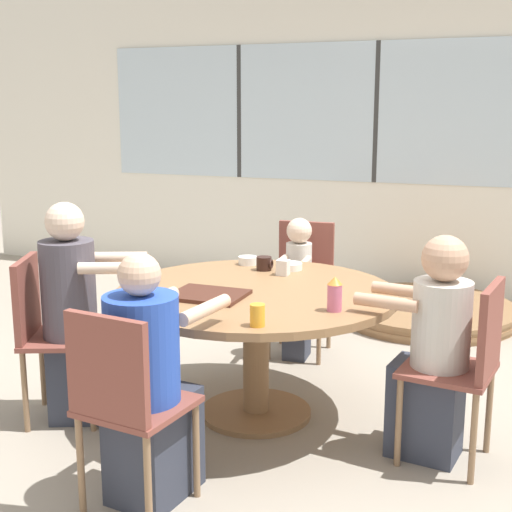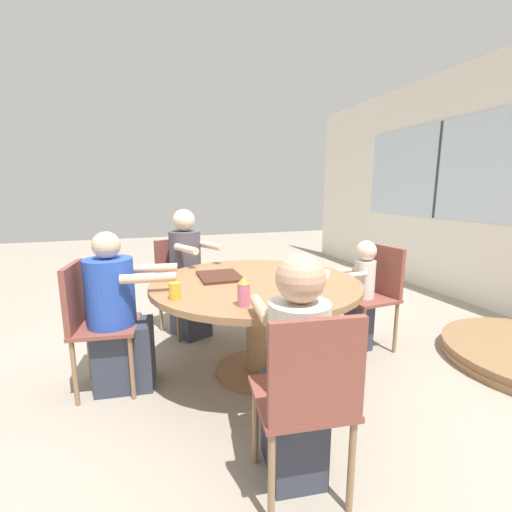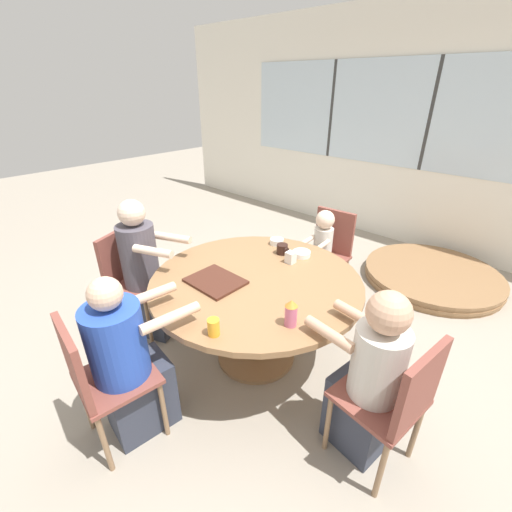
# 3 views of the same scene
# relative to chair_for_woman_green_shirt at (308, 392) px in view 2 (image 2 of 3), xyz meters

# --- Properties ---
(ground_plane) EXTENTS (16.00, 16.00, 0.00)m
(ground_plane) POSITION_rel_chair_for_woman_green_shirt_xyz_m (-1.10, 0.15, -0.53)
(ground_plane) COLOR gray
(dining_table) EXTENTS (1.48, 1.48, 0.71)m
(dining_table) POSITION_rel_chair_for_woman_green_shirt_xyz_m (-1.10, 0.15, 0.05)
(dining_table) COLOR olive
(dining_table) RESTS_ON ground_plane
(chair_for_woman_green_shirt) EXTENTS (0.45, 0.45, 0.88)m
(chair_for_woman_green_shirt) POSITION_rel_chair_for_woman_green_shirt_xyz_m (0.00, 0.00, 0.00)
(chair_for_woman_green_shirt) COLOR brown
(chair_for_woman_green_shirt) RESTS_ON ground_plane
(chair_for_man_blue_shirt) EXTENTS (0.45, 0.45, 0.88)m
(chair_for_man_blue_shirt) POSITION_rel_chair_for_woman_green_shirt_xyz_m (-1.24, -0.95, 0.00)
(chair_for_man_blue_shirt) COLOR brown
(chair_for_man_blue_shirt) RESTS_ON ground_plane
(chair_for_man_teal_shirt) EXTENTS (0.52, 0.52, 0.88)m
(chair_for_man_teal_shirt) POSITION_rel_chair_for_woman_green_shirt_xyz_m (-2.13, -0.28, 0.00)
(chair_for_man_teal_shirt) COLOR brown
(chair_for_man_teal_shirt) RESTS_ON ground_plane
(chair_for_toddler) EXTENTS (0.43, 0.43, 0.88)m
(chair_for_toddler) POSITION_rel_chair_for_woman_green_shirt_xyz_m (-1.19, 1.26, 0.00)
(chair_for_toddler) COLOR brown
(chair_for_toddler) RESTS_ON ground_plane
(person_woman_green_shirt) EXTENTS (0.53, 0.34, 1.08)m
(person_woman_green_shirt) POSITION_rel_chair_for_woman_green_shirt_xyz_m (-0.16, 0.02, -0.02)
(person_woman_green_shirt) COLOR #333847
(person_woman_green_shirt) RESTS_ON ground_plane
(person_man_blue_shirt) EXTENTS (0.38, 0.61, 1.08)m
(person_man_blue_shirt) POSITION_rel_chair_for_woman_green_shirt_xyz_m (-1.22, -0.79, -0.05)
(person_man_blue_shirt) COLOR #333847
(person_man_blue_shirt) RESTS_ON ground_plane
(person_man_teal_shirt) EXTENTS (0.58, 0.46, 1.17)m
(person_man_teal_shirt) POSITION_rel_chair_for_woman_green_shirt_xyz_m (-1.98, -0.22, 0.01)
(person_man_teal_shirt) COLOR #333847
(person_man_teal_shirt) RESTS_ON ground_plane
(person_toddler) EXTENTS (0.21, 0.33, 0.94)m
(person_toddler) POSITION_rel_chair_for_woman_green_shirt_xyz_m (-1.18, 1.11, -0.07)
(person_toddler) COLOR #333847
(person_toddler) RESTS_ON ground_plane
(food_tray_dark) EXTENTS (0.36, 0.30, 0.02)m
(food_tray_dark) POSITION_rel_chair_for_woman_green_shirt_xyz_m (-1.27, -0.07, 0.19)
(food_tray_dark) COLOR #472319
(food_tray_dark) RESTS_ON dining_table
(coffee_mug) EXTENTS (0.10, 0.09, 0.08)m
(coffee_mug) POSITION_rel_chair_for_woman_green_shirt_xyz_m (-1.22, 0.58, 0.22)
(coffee_mug) COLOR black
(coffee_mug) RESTS_ON dining_table
(sippy_cup) EXTENTS (0.07, 0.07, 0.17)m
(sippy_cup) POSITION_rel_chair_for_woman_green_shirt_xyz_m (-0.61, -0.09, 0.26)
(sippy_cup) COLOR #CC668C
(sippy_cup) RESTS_ON dining_table
(juice_glass) EXTENTS (0.07, 0.07, 0.10)m
(juice_glass) POSITION_rel_chair_for_woman_green_shirt_xyz_m (-0.87, -0.44, 0.23)
(juice_glass) COLOR gold
(juice_glass) RESTS_ON dining_table
(milk_carton_small) EXTENTS (0.07, 0.07, 0.09)m
(milk_carton_small) POSITION_rel_chair_for_woman_green_shirt_xyz_m (-1.07, 0.51, 0.22)
(milk_carton_small) COLOR silver
(milk_carton_small) RESTS_ON dining_table
(bowl_white_shallow) EXTENTS (0.11, 0.11, 0.05)m
(bowl_white_shallow) POSITION_rel_chair_for_woman_green_shirt_xyz_m (-1.36, 0.69, 0.20)
(bowl_white_shallow) COLOR white
(bowl_white_shallow) RESTS_ON dining_table
(bowl_cereal) EXTENTS (0.14, 0.14, 0.04)m
(bowl_cereal) POSITION_rel_chair_for_woman_green_shirt_xyz_m (-1.08, 0.66, 0.20)
(bowl_cereal) COLOR white
(bowl_cereal) RESTS_ON dining_table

